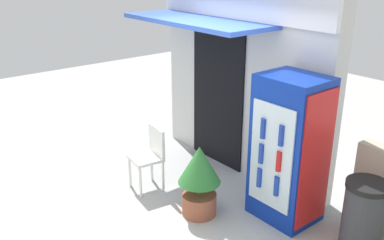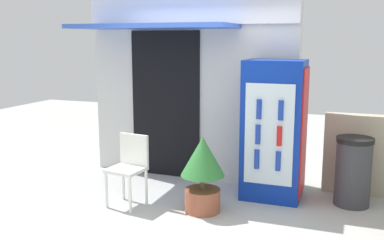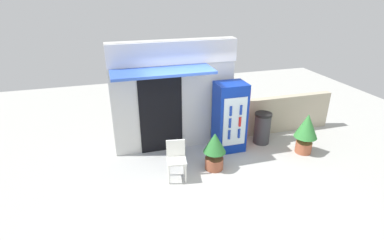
{
  "view_description": "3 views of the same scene",
  "coord_description": "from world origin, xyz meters",
  "px_view_note": "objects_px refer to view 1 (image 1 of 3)",
  "views": [
    {
      "loc": [
        3.73,
        -2.68,
        3.03
      ],
      "look_at": [
        -0.21,
        0.52,
        1.1
      ],
      "focal_mm": 40.26,
      "sensor_mm": 36.0,
      "label": 1
    },
    {
      "loc": [
        1.83,
        -4.5,
        2.05
      ],
      "look_at": [
        -0.05,
        0.59,
        1.06
      ],
      "focal_mm": 41.62,
      "sensor_mm": 36.0,
      "label": 2
    },
    {
      "loc": [
        -2.0,
        -5.29,
        3.92
      ],
      "look_at": [
        -0.28,
        0.6,
        1.18
      ],
      "focal_mm": 28.06,
      "sensor_mm": 36.0,
      "label": 3
    }
  ],
  "objects_px": {
    "drink_cooler": "(289,150)",
    "plastic_chair": "(150,153)",
    "potted_plant_near_shop": "(199,176)",
    "trash_bin": "(363,219)"
  },
  "relations": [
    {
      "from": "potted_plant_near_shop",
      "to": "trash_bin",
      "type": "relative_size",
      "value": 1.07
    },
    {
      "from": "potted_plant_near_shop",
      "to": "trash_bin",
      "type": "height_order",
      "value": "potted_plant_near_shop"
    },
    {
      "from": "drink_cooler",
      "to": "plastic_chair",
      "type": "distance_m",
      "value": 1.89
    },
    {
      "from": "potted_plant_near_shop",
      "to": "plastic_chair",
      "type": "bearing_deg",
      "value": -174.3
    },
    {
      "from": "drink_cooler",
      "to": "trash_bin",
      "type": "xyz_separation_m",
      "value": [
        0.99,
        0.05,
        -0.46
      ]
    },
    {
      "from": "drink_cooler",
      "to": "potted_plant_near_shop",
      "type": "height_order",
      "value": "drink_cooler"
    },
    {
      "from": "drink_cooler",
      "to": "potted_plant_near_shop",
      "type": "bearing_deg",
      "value": -131.17
    },
    {
      "from": "drink_cooler",
      "to": "plastic_chair",
      "type": "relative_size",
      "value": 2.03
    },
    {
      "from": "drink_cooler",
      "to": "plastic_chair",
      "type": "height_order",
      "value": "drink_cooler"
    },
    {
      "from": "trash_bin",
      "to": "plastic_chair",
      "type": "bearing_deg",
      "value": -160.16
    }
  ]
}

